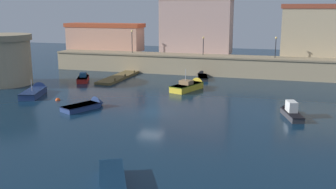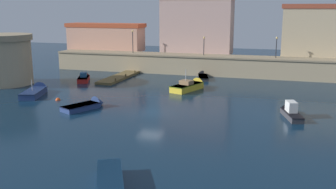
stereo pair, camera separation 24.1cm
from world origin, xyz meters
TOP-DOWN VIEW (x-y plane):
  - ground_plane at (0.00, 0.00)m, footprint 134.81×134.81m
  - quay_wall at (0.00, 24.44)m, footprint 49.73×4.25m
  - old_town_backdrop at (1.95, 28.71)m, footprint 49.80×5.14m
  - fortress_tower at (-24.43, 8.26)m, footprint 8.00×8.00m
  - pier_dock at (-11.06, 16.95)m, footprint 2.44×11.03m
  - quay_lamp_0 at (-11.77, 24.44)m, footprint 0.32×0.32m
  - quay_lamp_1 at (0.34, 24.44)m, footprint 0.32×0.32m
  - quay_lamp_2 at (11.40, 24.44)m, footprint 0.32×0.32m
  - moored_boat_0 at (-6.89, -0.30)m, footprint 3.70×5.26m
  - moored_boat_1 at (1.26, 12.43)m, footprint 3.95×6.80m
  - moored_boat_2 at (-15.21, 13.78)m, footprint 3.14×4.94m
  - moored_boat_3 at (-16.36, 3.97)m, footprint 3.69×6.61m
  - moored_boat_4 at (3.91, -17.78)m, footprint 4.16×6.42m
  - moored_boat_5 at (0.92, 21.33)m, footprint 2.74×6.02m
  - moored_boat_7 at (13.62, 2.58)m, footprint 2.53×5.41m
  - mooring_buoy_0 at (-12.01, 1.84)m, footprint 0.56×0.56m

SIDE VIEW (x-z plane):
  - ground_plane at x=0.00m, z-range 0.00..0.00m
  - mooring_buoy_0 at x=-12.01m, z-range -0.28..0.28m
  - pier_dock at x=-11.06m, z-range -0.17..0.53m
  - moored_boat_5 at x=0.92m, z-range -0.40..0.90m
  - moored_boat_0 at x=-6.89m, z-range -0.54..1.12m
  - moored_boat_3 at x=-16.36m, z-range -0.93..1.69m
  - moored_boat_2 at x=-15.21m, z-range -0.40..1.24m
  - moored_boat_4 at x=3.91m, z-range -0.25..1.14m
  - moored_boat_7 at x=13.62m, z-range -0.44..1.40m
  - moored_boat_1 at x=1.26m, z-range -1.17..2.13m
  - quay_wall at x=0.00m, z-range 0.01..3.09m
  - fortress_tower at x=-24.43m, z-range 0.06..6.97m
  - quay_lamp_1 at x=0.34m, z-range 3.60..6.54m
  - quay_lamp_2 at x=11.40m, z-range 3.62..6.75m
  - quay_lamp_0 at x=-11.77m, z-range 3.67..7.41m
  - old_town_backdrop at x=1.95m, z-range 2.08..11.71m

